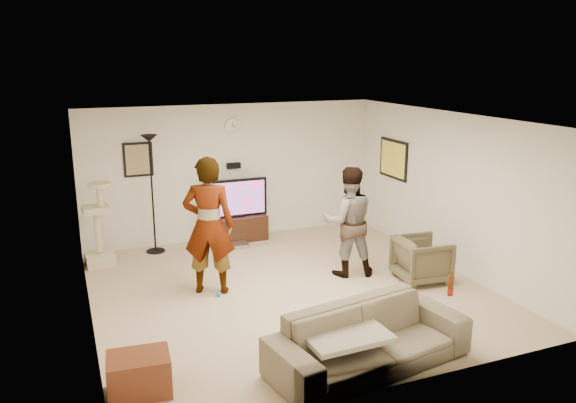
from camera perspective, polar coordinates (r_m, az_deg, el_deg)
name	(u,v)px	position (r m, az deg, el deg)	size (l,w,h in m)	color
floor	(289,290)	(8.43, 0.07, -8.89)	(5.50, 5.50, 0.02)	tan
ceiling	(289,118)	(7.79, 0.08, 8.40)	(5.50, 5.50, 0.02)	silver
wall_back	(233,172)	(10.55, -5.57, 2.98)	(5.50, 0.04, 2.50)	silver
wall_front	(394,274)	(5.69, 10.65, -7.21)	(5.50, 0.04, 2.50)	silver
wall_left	(84,229)	(7.47, -19.88, -2.60)	(0.04, 5.50, 2.50)	silver
wall_right	(448,191)	(9.38, 15.83, 1.06)	(0.04, 5.50, 2.50)	silver
wall_clock	(232,126)	(10.39, -5.64, 7.55)	(0.26, 0.26, 0.04)	white
wall_speaker	(234,166)	(10.47, -5.50, 3.62)	(0.25, 0.10, 0.10)	black
picture_back	(138,160)	(10.13, -14.86, 4.11)	(0.42, 0.03, 0.52)	#8B7D58
picture_right	(393,159)	(10.60, 10.57, 4.23)	(0.03, 0.78, 0.62)	#F3E647
tv_stand	(236,228)	(10.56, -5.22, -2.69)	(1.11, 0.45, 0.46)	black
console_box	(237,245)	(10.23, -5.16, -4.42)	(0.40, 0.30, 0.07)	#B2B2B9
tv	(236,198)	(10.41, -5.29, 0.36)	(1.17, 0.08, 0.70)	black
tv_screen	(236,198)	(10.37, -5.22, 0.31)	(1.08, 0.01, 0.61)	blue
floor_lamp	(152,195)	(9.96, -13.51, 0.67)	(0.32, 0.32, 2.06)	black
cat_tree	(97,224)	(9.65, -18.69, -2.18)	(0.45, 0.45, 1.40)	beige
person_left	(209,226)	(8.10, -7.99, -2.42)	(0.73, 0.48, 2.00)	#AEAEAE
person_right	(348,221)	(8.77, 6.10, -2.01)	(0.83, 0.65, 1.72)	#374F8E
sofa	(369,338)	(6.43, 8.18, -13.48)	(2.28, 0.89, 0.67)	#695E49
throw_blanket	(344,334)	(6.24, 5.65, -13.11)	(0.90, 0.70, 0.06)	#BCB094
beer_bottle	(451,285)	(6.79, 16.08, -8.10)	(0.06, 0.06, 0.25)	#4F2307
armchair	(422,259)	(8.86, 13.33, -5.70)	(0.72, 0.74, 0.68)	#4C462F
side_table	(139,374)	(6.17, -14.77, -16.48)	(0.62, 0.47, 0.41)	#5D2B17
toy_ball	(219,294)	(8.24, -7.00, -9.24)	(0.07, 0.07, 0.07)	#00A99B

